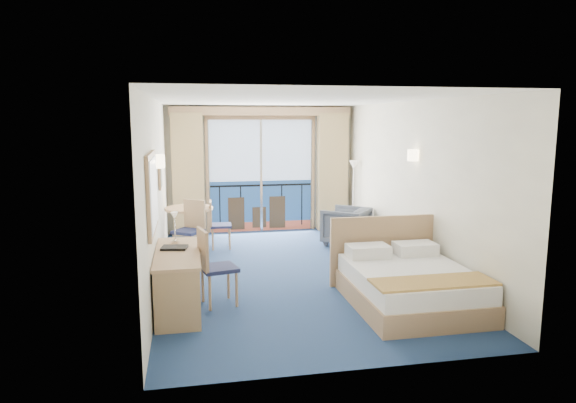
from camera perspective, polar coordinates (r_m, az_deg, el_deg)
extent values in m
plane|color=navy|center=(8.21, 0.28, -7.94)|extent=(6.50, 6.50, 0.00)
cube|color=white|center=(11.12, -3.04, 3.63)|extent=(4.00, 0.02, 2.70)
cube|color=white|center=(4.82, 7.98, -3.65)|extent=(4.00, 0.02, 2.70)
cube|color=white|center=(7.78, -14.39, 1.01)|extent=(0.02, 6.50, 2.70)
cube|color=white|center=(8.55, 13.62, 1.74)|extent=(0.02, 6.50, 2.70)
cube|color=white|center=(7.86, 0.29, 11.31)|extent=(4.00, 6.50, 0.02)
cube|color=navy|center=(11.18, -2.98, -0.43)|extent=(2.20, 0.02, 1.08)
cube|color=#BBD1F5|center=(11.04, -3.03, 5.73)|extent=(2.20, 0.02, 1.32)
cube|color=#96412E|center=(11.26, -2.96, -2.73)|extent=(2.20, 0.02, 0.20)
cube|color=black|center=(11.11, -2.99, 1.81)|extent=(2.20, 0.02, 0.04)
cube|color=tan|center=(11.02, -3.05, 9.36)|extent=(2.36, 0.03, 0.12)
cube|color=tan|center=(10.98, -8.96, 2.68)|extent=(0.06, 0.03, 2.40)
cube|color=tan|center=(11.30, 2.79, 2.96)|extent=(0.06, 0.03, 2.40)
cube|color=silver|center=(11.08, -3.00, 2.83)|extent=(0.05, 0.02, 2.40)
cube|color=#372719|center=(11.25, -1.20, -1.18)|extent=(0.35, 0.02, 0.70)
cube|color=#372719|center=(11.13, -5.77, -1.33)|extent=(0.35, 0.02, 0.70)
cube|color=#372719|center=(11.21, -3.21, -1.75)|extent=(0.30, 0.02, 0.45)
cube|color=black|center=(11.09, -7.58, -0.63)|extent=(0.02, 0.01, 0.90)
cube|color=black|center=(11.12, -5.27, -0.55)|extent=(0.03, 0.01, 0.90)
cube|color=black|center=(11.18, -2.97, -0.48)|extent=(0.03, 0.01, 0.90)
cube|color=black|center=(11.25, -0.70, -0.41)|extent=(0.03, 0.01, 0.90)
cube|color=black|center=(11.34, 1.53, -0.34)|extent=(0.02, 0.01, 0.90)
cube|color=tan|center=(10.83, -11.05, 2.93)|extent=(0.65, 0.22, 2.55)
cube|color=tan|center=(11.26, 4.94, 3.29)|extent=(0.65, 0.22, 2.55)
cube|color=tan|center=(10.91, -2.98, 9.99)|extent=(3.80, 0.25, 0.18)
cube|color=tan|center=(6.27, -14.88, 0.94)|extent=(0.04, 1.25, 0.95)
cube|color=silver|center=(6.27, -14.67, 0.95)|extent=(0.01, 1.12, 0.82)
cube|color=tan|center=(8.20, -14.04, 3.18)|extent=(0.03, 0.42, 0.52)
cube|color=gray|center=(8.20, -13.90, 3.18)|extent=(0.01, 0.34, 0.44)
cylinder|color=#FFE5B2|center=(7.13, -14.24, 4.34)|extent=(0.18, 0.18, 0.18)
cylinder|color=#FFE5B2|center=(8.33, 13.74, 5.01)|extent=(0.18, 0.18, 0.18)
cube|color=tan|center=(6.95, 13.46, -10.20)|extent=(1.48, 1.85, 0.28)
cube|color=white|center=(6.87, 13.54, -8.19)|extent=(1.43, 1.80, 0.23)
cube|color=tan|center=(6.32, 15.87, -8.60)|extent=(1.46, 0.51, 0.03)
cube|color=white|center=(7.28, 8.88, -5.44)|extent=(0.57, 0.37, 0.17)
cube|color=white|center=(7.54, 13.93, -5.09)|extent=(0.57, 0.37, 0.17)
cube|color=tan|center=(7.70, 10.56, -5.33)|extent=(1.62, 0.06, 1.02)
cube|color=#9C7A52|center=(8.33, 12.89, -5.99)|extent=(0.41, 0.39, 0.54)
cube|color=white|center=(8.24, 13.33, -3.98)|extent=(0.18, 0.15, 0.07)
imported|color=#434751|center=(10.01, 6.47, -2.73)|extent=(1.12, 1.12, 0.73)
cylinder|color=silver|center=(11.03, 7.17, -3.50)|extent=(0.22, 0.22, 0.03)
cylinder|color=silver|center=(10.90, 7.25, 0.21)|extent=(0.02, 0.02, 1.47)
cone|color=white|center=(10.81, 7.32, 4.06)|extent=(0.20, 0.20, 0.18)
cube|color=tan|center=(6.67, -12.20, -5.61)|extent=(0.55, 1.61, 0.04)
cube|color=#9C7A52|center=(6.25, -12.17, -10.24)|extent=(0.52, 0.48, 0.72)
cylinder|color=tan|center=(6.98, -14.11, -8.25)|extent=(0.05, 0.05, 0.72)
cylinder|color=tan|center=(6.97, -10.02, -8.14)|extent=(0.05, 0.05, 0.72)
cylinder|color=tan|center=(7.51, -13.90, -7.01)|extent=(0.05, 0.05, 0.72)
cylinder|color=tan|center=(7.50, -10.11, -6.90)|extent=(0.05, 0.05, 0.72)
cube|color=#1F2549|center=(6.80, -7.67, -7.35)|extent=(0.52, 0.52, 0.05)
cube|color=tan|center=(6.67, -9.45, -5.29)|extent=(0.14, 0.44, 0.52)
cylinder|color=tan|center=(6.76, -5.73, -9.68)|extent=(0.04, 0.04, 0.47)
cylinder|color=tan|center=(7.08, -6.64, -8.82)|extent=(0.04, 0.04, 0.47)
cylinder|color=tan|center=(6.67, -8.67, -10.01)|extent=(0.04, 0.04, 0.47)
cylinder|color=tan|center=(6.99, -9.45, -9.12)|extent=(0.04, 0.04, 0.47)
cube|color=black|center=(6.80, -12.51, -5.03)|extent=(0.36, 0.29, 0.03)
cylinder|color=silver|center=(7.12, -12.41, -4.29)|extent=(0.11, 0.11, 0.02)
cylinder|color=silver|center=(7.09, -12.45, -2.94)|extent=(0.01, 0.01, 0.36)
cone|color=white|center=(7.05, -12.50, -1.52)|extent=(0.10, 0.10, 0.09)
cylinder|color=tan|center=(9.70, -10.94, -0.78)|extent=(0.88, 0.88, 0.04)
cylinder|color=tan|center=(9.77, -10.87, -3.01)|extent=(0.09, 0.09, 0.77)
cylinder|color=tan|center=(9.85, -10.81, -5.11)|extent=(0.49, 0.49, 0.03)
cube|color=#1F2549|center=(9.74, -7.46, -2.66)|extent=(0.41, 0.41, 0.05)
cube|color=tan|center=(9.70, -8.59, -1.29)|extent=(0.05, 0.39, 0.46)
cylinder|color=tan|center=(9.64, -6.48, -4.14)|extent=(0.03, 0.03, 0.42)
cylinder|color=tan|center=(9.95, -6.55, -3.73)|extent=(0.03, 0.03, 0.42)
cylinder|color=tan|center=(9.64, -8.36, -4.19)|extent=(0.03, 0.03, 0.42)
cylinder|color=tan|center=(9.94, -8.36, -3.78)|extent=(0.03, 0.03, 0.42)
cube|color=#1F2549|center=(9.07, -11.04, -3.28)|extent=(0.61, 0.61, 0.05)
cube|color=tan|center=(9.18, -10.34, -1.39)|extent=(0.38, 0.29, 0.52)
cylinder|color=tan|center=(9.09, -12.55, -4.95)|extent=(0.04, 0.04, 0.47)
cylinder|color=tan|center=(8.89, -10.73, -5.21)|extent=(0.04, 0.04, 0.47)
cylinder|color=tan|center=(9.37, -11.25, -4.49)|extent=(0.04, 0.04, 0.47)
cylinder|color=tan|center=(9.17, -9.45, -4.73)|extent=(0.04, 0.04, 0.47)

